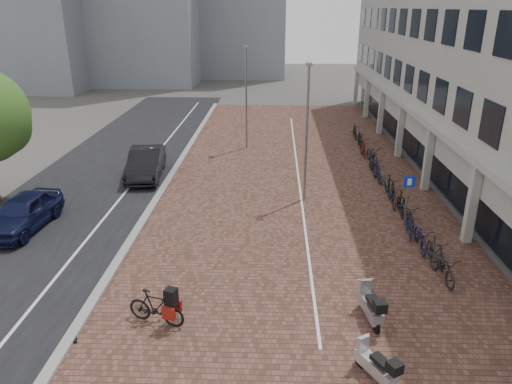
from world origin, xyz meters
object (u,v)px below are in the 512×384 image
object	(u,v)px
scooter_back	(376,364)
parking_sign	(408,193)
car_navy	(23,213)
scooter_front	(371,305)
car_dark	(146,163)
hero_bike	(156,307)

from	to	relation	value
scooter_back	parking_sign	xyz separation A→B (m)	(3.11, 9.50, 1.06)
car_navy	scooter_front	world-z (taller)	car_navy
car_dark	scooter_back	world-z (taller)	car_dark
car_dark	hero_bike	distance (m)	13.98
car_dark	parking_sign	bearing A→B (deg)	-31.31
scooter_back	scooter_front	bearing A→B (deg)	51.95
hero_bike	scooter_front	size ratio (longest dim) A/B	1.17
car_dark	scooter_front	size ratio (longest dim) A/B	2.97
parking_sign	car_dark	bearing A→B (deg)	151.32
car_navy	hero_bike	world-z (taller)	car_navy
scooter_front	scooter_back	xyz separation A→B (m)	(-0.34, -2.56, -0.05)
scooter_back	parking_sign	world-z (taller)	parking_sign
car_navy	car_dark	distance (m)	7.89
scooter_front	scooter_back	bearing A→B (deg)	-106.33
scooter_front	car_navy	bearing A→B (deg)	147.71
car_navy	car_dark	bearing A→B (deg)	66.76
hero_bike	car_navy	bearing A→B (deg)	65.53
hero_bike	parking_sign	xyz separation A→B (m)	(9.34, 7.32, 0.99)
car_navy	hero_bike	xyz separation A→B (m)	(7.35, -6.43, -0.18)
car_navy	scooter_front	size ratio (longest dim) A/B	2.70
parking_sign	car_navy	bearing A→B (deg)	179.49
car_navy	car_dark	world-z (taller)	car_dark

